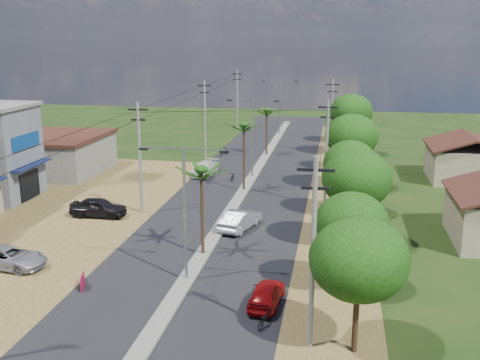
% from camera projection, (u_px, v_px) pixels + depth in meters
% --- Properties ---
extents(ground, '(160.00, 160.00, 0.00)m').
position_uv_depth(ground, '(187.00, 281.00, 32.84)').
color(ground, black).
rests_on(ground, ground).
extents(road, '(12.00, 110.00, 0.04)m').
position_uv_depth(road, '(234.00, 206.00, 47.14)').
color(road, black).
rests_on(road, ground).
extents(median, '(1.00, 90.00, 0.18)m').
position_uv_depth(median, '(240.00, 196.00, 49.99)').
color(median, '#605E56').
rests_on(median, ground).
extents(dirt_lot_west, '(18.00, 46.00, 0.04)m').
position_uv_depth(dirt_lot_west, '(25.00, 223.00, 43.00)').
color(dirt_lot_west, '#53421C').
rests_on(dirt_lot_west, ground).
extents(dirt_shoulder_east, '(5.00, 90.00, 0.03)m').
position_uv_depth(dirt_shoulder_east, '(336.00, 212.00, 45.71)').
color(dirt_shoulder_east, '#53421C').
rests_on(dirt_shoulder_east, ground).
extents(low_shed, '(10.40, 10.40, 3.95)m').
position_uv_depth(low_shed, '(53.00, 154.00, 58.79)').
color(low_shed, '#605E56').
rests_on(low_shed, ground).
extents(house_east_far, '(7.60, 7.50, 4.60)m').
position_uv_depth(house_east_far, '(467.00, 156.00, 55.41)').
color(house_east_far, gray).
rests_on(house_east_far, ground).
extents(tree_east_a, '(4.40, 4.40, 6.37)m').
position_uv_depth(tree_east_a, '(359.00, 259.00, 24.40)').
color(tree_east_a, black).
rests_on(tree_east_a, ground).
extents(tree_east_b, '(4.00, 4.00, 5.83)m').
position_uv_depth(tree_east_b, '(352.00, 223.00, 30.25)').
color(tree_east_b, black).
rests_on(tree_east_b, ground).
extents(tree_east_c, '(4.60, 4.60, 6.83)m').
position_uv_depth(tree_east_c, '(357.00, 179.00, 36.67)').
color(tree_east_c, black).
rests_on(tree_east_c, ground).
extents(tree_east_d, '(4.20, 4.20, 6.13)m').
position_uv_depth(tree_east_d, '(350.00, 163.00, 43.53)').
color(tree_east_d, black).
rests_on(tree_east_d, ground).
extents(tree_east_e, '(4.80, 4.80, 7.14)m').
position_uv_depth(tree_east_e, '(352.00, 136.00, 50.94)').
color(tree_east_e, black).
rests_on(tree_east_e, ground).
extents(tree_east_f, '(3.80, 3.80, 5.52)m').
position_uv_depth(tree_east_f, '(346.00, 134.00, 58.94)').
color(tree_east_f, black).
rests_on(tree_east_f, ground).
extents(tree_east_g, '(5.00, 5.00, 7.38)m').
position_uv_depth(tree_east_g, '(351.00, 112.00, 66.13)').
color(tree_east_g, black).
rests_on(tree_east_g, ground).
extents(tree_east_h, '(4.40, 4.40, 6.52)m').
position_uv_depth(tree_east_h, '(348.00, 109.00, 73.96)').
color(tree_east_h, black).
rests_on(tree_east_h, ground).
extents(palm_median_near, '(2.00, 2.00, 6.15)m').
position_uv_depth(palm_median_near, '(201.00, 173.00, 35.28)').
color(palm_median_near, black).
rests_on(palm_median_near, ground).
extents(palm_median_mid, '(2.00, 2.00, 6.55)m').
position_uv_depth(palm_median_mid, '(244.00, 128.00, 50.45)').
color(palm_median_mid, black).
rests_on(palm_median_mid, ground).
extents(palm_median_far, '(2.00, 2.00, 5.85)m').
position_uv_depth(palm_median_far, '(267.00, 112.00, 65.87)').
color(palm_median_far, black).
rests_on(palm_median_far, ground).
extents(streetlight_near, '(5.10, 0.18, 8.00)m').
position_uv_depth(streetlight_near, '(185.00, 203.00, 31.65)').
color(streetlight_near, gray).
rests_on(streetlight_near, ground).
extents(streetlight_mid, '(5.10, 0.18, 8.00)m').
position_uv_depth(streetlight_mid, '(252.00, 131.00, 55.50)').
color(streetlight_mid, gray).
rests_on(streetlight_mid, ground).
extents(streetlight_far, '(5.10, 0.18, 8.00)m').
position_uv_depth(streetlight_far, '(279.00, 103.00, 79.34)').
color(streetlight_far, gray).
rests_on(streetlight_far, ground).
extents(utility_pole_w_b, '(1.60, 0.24, 9.00)m').
position_uv_depth(utility_pole_w_b, '(140.00, 156.00, 44.29)').
color(utility_pole_w_b, '#605E56').
rests_on(utility_pole_w_b, ground).
extents(utility_pole_w_c, '(1.60, 0.24, 9.00)m').
position_uv_depth(utility_pole_w_c, '(205.00, 117.00, 65.27)').
color(utility_pole_w_c, '#605E56').
rests_on(utility_pole_w_c, ground).
extents(utility_pole_w_d, '(1.60, 0.24, 9.00)m').
position_uv_depth(utility_pole_w_d, '(237.00, 98.00, 85.30)').
color(utility_pole_w_d, '#605E56').
rests_on(utility_pole_w_d, ground).
extents(utility_pole_e_a, '(1.60, 0.24, 9.00)m').
position_uv_depth(utility_pole_e_a, '(313.00, 251.00, 24.67)').
color(utility_pole_e_a, '#605E56').
rests_on(utility_pole_e_a, ground).
extents(utility_pole_e_b, '(1.60, 0.24, 9.00)m').
position_uv_depth(utility_pole_e_b, '(326.00, 152.00, 45.65)').
color(utility_pole_e_b, '#605E56').
rests_on(utility_pole_e_b, ground).
extents(utility_pole_e_c, '(1.60, 0.24, 9.00)m').
position_uv_depth(utility_pole_e_c, '(331.00, 116.00, 66.64)').
color(utility_pole_e_c, '#605E56').
rests_on(utility_pole_e_c, ground).
extents(car_red_near, '(1.82, 3.87, 1.28)m').
position_uv_depth(car_red_near, '(267.00, 294.00, 29.72)').
color(car_red_near, maroon).
rests_on(car_red_near, ground).
extents(car_silver_mid, '(2.71, 4.71, 1.47)m').
position_uv_depth(car_silver_mid, '(240.00, 220.00, 41.44)').
color(car_silver_mid, gray).
rests_on(car_silver_mid, ground).
extents(car_white_far, '(2.36, 4.75, 1.33)m').
position_uv_depth(car_white_far, '(205.00, 169.00, 57.71)').
color(car_white_far, '#BBBAB6').
rests_on(car_white_far, ground).
extents(car_parked_silver, '(4.84, 2.58, 1.29)m').
position_uv_depth(car_parked_silver, '(10.00, 258.00, 34.55)').
color(car_parked_silver, gray).
rests_on(car_parked_silver, ground).
extents(car_parked_dark, '(4.49, 1.91, 1.51)m').
position_uv_depth(car_parked_dark, '(98.00, 208.00, 44.30)').
color(car_parked_dark, black).
rests_on(car_parked_dark, ground).
extents(moto_rider_east, '(0.97, 1.61, 0.80)m').
position_uv_depth(moto_rider_east, '(265.00, 319.00, 27.60)').
color(moto_rider_east, black).
rests_on(moto_rider_east, ground).
extents(moto_rider_west_a, '(0.74, 1.71, 0.88)m').
position_uv_depth(moto_rider_west_a, '(233.00, 177.00, 55.45)').
color(moto_rider_west_a, black).
rests_on(moto_rider_west_a, ground).
extents(moto_rider_west_b, '(1.07, 1.81, 1.05)m').
position_uv_depth(moto_rider_west_b, '(224.00, 151.00, 67.10)').
color(moto_rider_west_b, black).
rests_on(moto_rider_west_b, ground).
extents(roadside_sign, '(0.39, 1.06, 0.90)m').
position_uv_depth(roadside_sign, '(83.00, 282.00, 31.69)').
color(roadside_sign, maroon).
rests_on(roadside_sign, ground).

